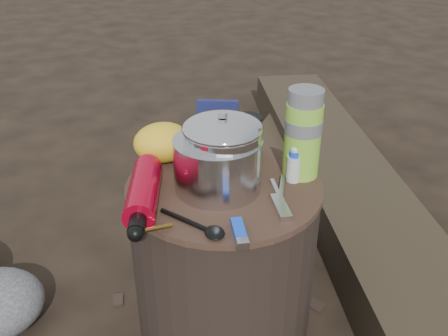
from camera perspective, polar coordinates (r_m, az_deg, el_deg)
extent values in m
plane|color=black|center=(1.49, 0.00, -16.37)|extent=(60.00, 60.00, 0.00)
cylinder|color=black|center=(1.34, 0.00, -9.83)|extent=(0.47, 0.47, 0.44)
cube|color=#32291D|center=(2.00, 12.94, -0.95)|extent=(0.61, 1.97, 0.16)
cube|color=#32291D|center=(2.18, 5.95, 1.46)|extent=(0.93, 1.21, 0.11)
cylinder|color=silver|center=(1.17, -0.72, 0.47)|extent=(0.21, 0.21, 0.13)
cylinder|color=silver|center=(1.16, -0.16, 1.75)|extent=(0.18, 0.18, 0.18)
cylinder|color=#8BD138|center=(1.22, 8.96, 3.84)|extent=(0.09, 0.09, 0.22)
cylinder|color=black|center=(1.32, 2.68, 3.59)|extent=(0.07, 0.07, 0.11)
ellipsoid|color=yellow|center=(1.31, -7.00, 2.90)|extent=(0.15, 0.12, 0.10)
cube|color=#15194B|center=(1.34, -0.75, 4.78)|extent=(0.11, 0.06, 0.14)
cube|color=blue|center=(1.04, 1.70, -7.02)|extent=(0.03, 0.10, 0.02)
cube|color=silver|center=(1.12, 6.49, -4.44)|extent=(0.03, 0.10, 0.01)
cylinder|color=silver|center=(1.22, 7.95, 0.30)|extent=(0.03, 0.03, 0.08)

